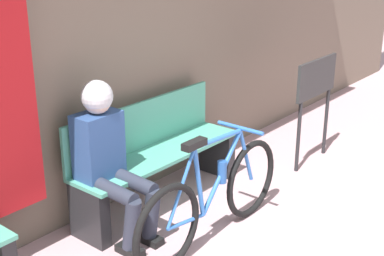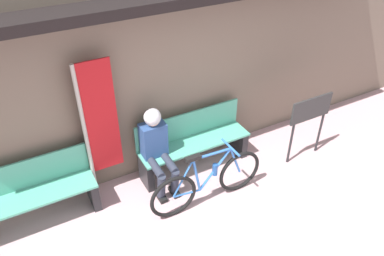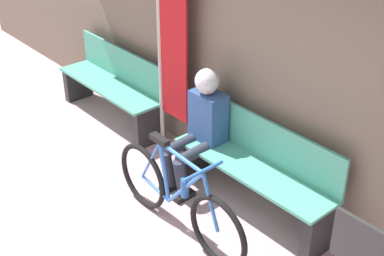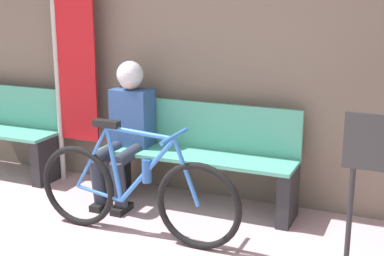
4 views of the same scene
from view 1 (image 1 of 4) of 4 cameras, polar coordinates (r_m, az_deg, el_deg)
name	(u,v)px [view 1 (image 1 of 4)]	position (r m, az deg, el deg)	size (l,w,h in m)	color
storefront_wall	(100,4)	(4.21, -9.81, 12.89)	(12.00, 0.56, 3.20)	#756656
park_bench_near	(156,157)	(4.48, -3.89, -3.09)	(1.66, 0.42, 0.87)	#51A88E
bicycle	(213,198)	(3.93, 2.30, -7.43)	(1.64, 0.40, 0.87)	black
person_seated	(108,150)	(3.90, -8.99, -2.37)	(0.34, 0.62, 1.20)	#2D3342
banner_pole	(0,110)	(3.53, -19.82, 1.80)	(0.45, 0.05, 1.97)	#B7B2A8
signboard	(316,88)	(5.28, 13.10, 4.23)	(0.72, 0.04, 1.05)	#232326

